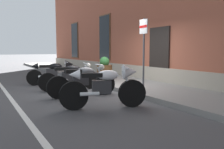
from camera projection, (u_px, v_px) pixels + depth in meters
ground_plane at (110, 90)px, 8.06m from camera, size 140.00×140.00×0.00m
sidewalk at (136, 85)px, 8.65m from camera, size 32.75×2.32×0.14m
lane_stripe at (12, 100)px, 6.42m from camera, size 32.75×0.12×0.01m
motorcycle_black_sport at (55, 71)px, 9.25m from camera, size 0.70×2.03×0.99m
motorcycle_black_naked at (71, 77)px, 7.95m from camera, size 0.62×2.15×0.94m
motorcycle_grey_naked at (83, 81)px, 6.84m from camera, size 0.62×2.12×0.96m
motorcycle_white_sport at (107, 85)px, 5.46m from camera, size 0.87×2.02×1.05m
parking_sign at (144, 44)px, 7.14m from camera, size 0.36×0.07×2.23m
barrel_planter at (105, 71)px, 9.46m from camera, size 0.67×0.67×0.98m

